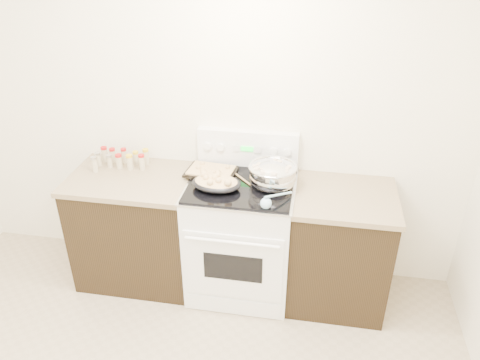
# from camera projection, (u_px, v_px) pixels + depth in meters

# --- Properties ---
(room_shell) EXTENTS (4.10, 3.60, 2.75)m
(room_shell) POSITION_uv_depth(u_px,v_px,m) (89.00, 184.00, 1.79)
(room_shell) COLOR white
(room_shell) RESTS_ON ground
(counter_left) EXTENTS (0.93, 0.67, 0.92)m
(counter_left) POSITION_uv_depth(u_px,v_px,m) (138.00, 227.00, 3.70)
(counter_left) COLOR black
(counter_left) RESTS_ON ground
(counter_right) EXTENTS (0.73, 0.67, 0.92)m
(counter_right) POSITION_uv_depth(u_px,v_px,m) (338.00, 248.00, 3.46)
(counter_right) COLOR black
(counter_right) RESTS_ON ground
(kitchen_range) EXTENTS (0.78, 0.73, 1.22)m
(kitchen_range) POSITION_uv_depth(u_px,v_px,m) (241.00, 235.00, 3.56)
(kitchen_range) COLOR white
(kitchen_range) RESTS_ON ground
(mixing_bowl) EXTENTS (0.41, 0.41, 0.20)m
(mixing_bowl) POSITION_uv_depth(u_px,v_px,m) (273.00, 175.00, 3.27)
(mixing_bowl) COLOR silver
(mixing_bowl) RESTS_ON kitchen_range
(roasting_pan) EXTENTS (0.37, 0.27, 0.11)m
(roasting_pan) POSITION_uv_depth(u_px,v_px,m) (216.00, 183.00, 3.25)
(roasting_pan) COLOR black
(roasting_pan) RESTS_ON kitchen_range
(baking_sheet) EXTENTS (0.39, 0.29, 0.06)m
(baking_sheet) POSITION_uv_depth(u_px,v_px,m) (211.00, 171.00, 3.45)
(baking_sheet) COLOR black
(baking_sheet) RESTS_ON kitchen_range
(wooden_spoon) EXTENTS (0.19, 0.20, 0.04)m
(wooden_spoon) POSITION_uv_depth(u_px,v_px,m) (233.00, 180.00, 3.35)
(wooden_spoon) COLOR #AB864E
(wooden_spoon) RESTS_ON kitchen_range
(blue_ladle) EXTENTS (0.20, 0.22, 0.10)m
(blue_ladle) POSITION_uv_depth(u_px,v_px,m) (268.00, 202.00, 3.05)
(blue_ladle) COLOR #94C8DD
(blue_ladle) RESTS_ON kitchen_range
(spice_jars) EXTENTS (0.40, 0.23, 0.13)m
(spice_jars) POSITION_uv_depth(u_px,v_px,m) (120.00, 159.00, 3.59)
(spice_jars) COLOR #BFB28C
(spice_jars) RESTS_ON counter_left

